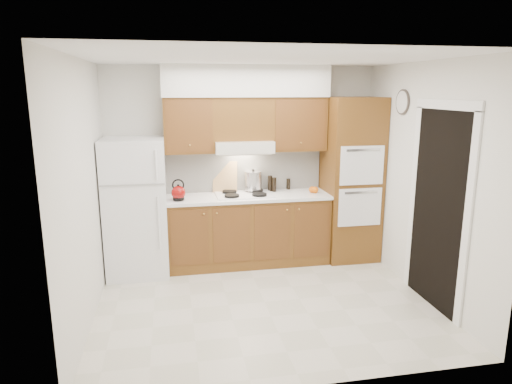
{
  "coord_description": "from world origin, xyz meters",
  "views": [
    {
      "loc": [
        -0.96,
        -4.55,
        2.31
      ],
      "look_at": [
        -0.01,
        0.45,
        1.15
      ],
      "focal_mm": 32.0,
      "sensor_mm": 36.0,
      "label": 1
    }
  ],
  "objects_px": {
    "oven_cabinet": "(351,180)",
    "stock_pot": "(253,181)",
    "fridge": "(136,207)",
    "kettle": "(178,193)"
  },
  "relations": [
    {
      "from": "oven_cabinet",
      "to": "stock_pot",
      "type": "xyz_separation_m",
      "value": [
        -1.31,
        0.2,
        -0.01
      ]
    },
    {
      "from": "fridge",
      "to": "kettle",
      "type": "relative_size",
      "value": 9.69
    },
    {
      "from": "stock_pot",
      "to": "oven_cabinet",
      "type": "bearing_deg",
      "value": -8.55
    },
    {
      "from": "kettle",
      "to": "oven_cabinet",
      "type": "bearing_deg",
      "value": -6.08
    },
    {
      "from": "oven_cabinet",
      "to": "fridge",
      "type": "bearing_deg",
      "value": -179.3
    },
    {
      "from": "kettle",
      "to": "stock_pot",
      "type": "relative_size",
      "value": 0.72
    },
    {
      "from": "fridge",
      "to": "stock_pot",
      "type": "xyz_separation_m",
      "value": [
        1.53,
        0.23,
        0.23
      ]
    },
    {
      "from": "fridge",
      "to": "oven_cabinet",
      "type": "xyz_separation_m",
      "value": [
        2.85,
        0.03,
        0.24
      ]
    },
    {
      "from": "kettle",
      "to": "stock_pot",
      "type": "distance_m",
      "value": 1.05
    },
    {
      "from": "oven_cabinet",
      "to": "stock_pot",
      "type": "relative_size",
      "value": 8.94
    }
  ]
}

